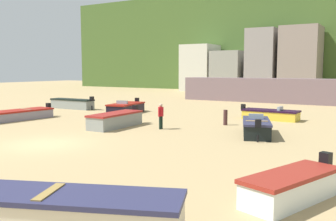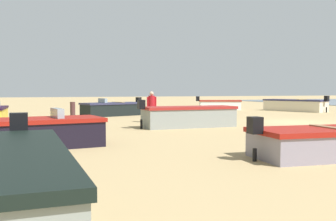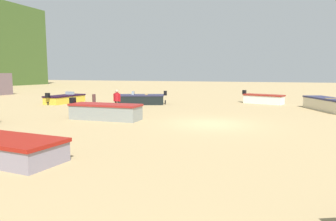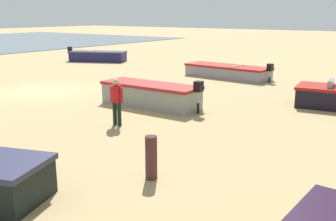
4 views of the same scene
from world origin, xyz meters
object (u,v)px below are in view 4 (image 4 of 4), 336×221
Objects in this scene: boat_grey_8 at (151,95)px; beach_walker_foreground at (117,98)px; boat_navy_2 at (98,56)px; boat_grey_0 at (228,71)px; mooring_post_near_water at (151,158)px.

boat_grey_8 is 2.83× the size of beach_walker_foreground.
beach_walker_foreground reaches higher than boat_navy_2.
boat_navy_2 is at bearing 135.08° from beach_walker_foreground.
boat_grey_0 is 1.21× the size of boat_grey_8.
boat_grey_8 reaches higher than mooring_post_near_water.
mooring_post_near_water is (5.76, 4.56, 0.04)m from boat_grey_8.
boat_grey_8 reaches higher than boat_navy_2.
boat_navy_2 is at bearing -131.28° from mooring_post_near_water.
boat_grey_0 is 3.42× the size of beach_walker_foreground.
mooring_post_near_water is 4.68m from beach_walker_foreground.
boat_navy_2 is (-1.31, -12.34, 0.04)m from boat_grey_0.
boat_navy_2 is 2.92× the size of beach_walker_foreground.
boat_navy_2 reaches higher than boat_grey_0.
mooring_post_near_water is (14.28, 5.43, 0.14)m from boat_grey_0.
boat_grey_8 is 7.34m from mooring_post_near_water.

